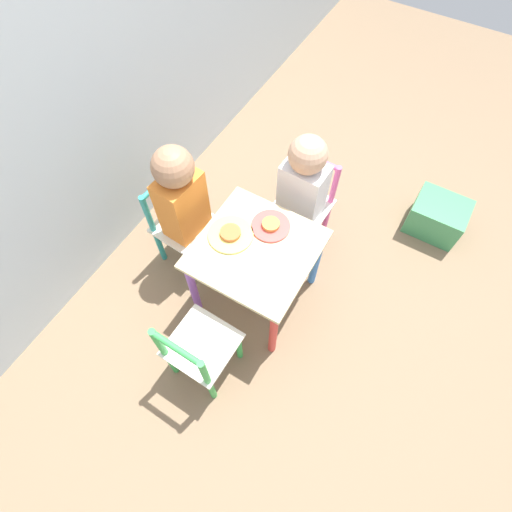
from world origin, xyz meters
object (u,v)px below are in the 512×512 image
(chair_green, at_px, (199,350))
(plate_right, at_px, (271,226))
(child_back, at_px, (184,203))
(chair_teal, at_px, (182,225))
(kids_table, at_px, (256,258))
(plate_back, at_px, (231,234))
(child_right, at_px, (301,189))
(chair_pink, at_px, (304,205))
(storage_bin, at_px, (437,217))

(chair_green, distance_m, plate_right, 0.60)
(child_back, bearing_deg, plate_right, -71.62)
(chair_teal, bearing_deg, kids_table, -90.00)
(chair_teal, distance_m, child_back, 0.22)
(kids_table, height_order, plate_back, plate_back)
(chair_teal, height_order, child_back, child_back)
(kids_table, relative_size, child_back, 0.63)
(child_right, bearing_deg, plate_back, -107.83)
(chair_teal, bearing_deg, chair_pink, -44.14)
(kids_table, bearing_deg, child_right, -2.49)
(chair_pink, bearing_deg, child_back, -131.63)
(chair_green, height_order, storage_bin, chair_green)
(plate_back, relative_size, storage_bin, 0.70)
(child_right, bearing_deg, chair_green, -89.44)
(chair_green, height_order, child_back, child_back)
(chair_pink, distance_m, storage_bin, 0.76)
(chair_teal, relative_size, child_back, 0.67)
(child_back, bearing_deg, chair_pink, -39.92)
(child_back, relative_size, plate_right, 4.54)
(kids_table, bearing_deg, chair_green, 178.55)
(child_back, height_order, storage_bin, child_back)
(storage_bin, bearing_deg, child_right, 127.30)
(plate_back, bearing_deg, child_back, 83.77)
(chair_pink, height_order, chair_green, same)
(kids_table, distance_m, child_right, 0.39)
(plate_right, height_order, storage_bin, plate_right)
(chair_pink, distance_m, child_back, 0.61)
(chair_pink, distance_m, chair_green, 0.88)
(chair_pink, relative_size, child_back, 0.67)
(chair_green, bearing_deg, storage_bin, -115.16)
(plate_right, bearing_deg, chair_pink, -3.47)
(kids_table, xyz_separation_m, chair_green, (-0.44, 0.01, -0.11))
(child_right, relative_size, child_back, 0.94)
(chair_teal, relative_size, child_right, 0.71)
(child_right, distance_m, plate_right, 0.26)
(child_back, xyz_separation_m, plate_right, (0.10, -0.38, -0.02))
(chair_teal, bearing_deg, chair_green, -133.62)
(chair_pink, height_order, plate_back, chair_pink)
(child_back, distance_m, storage_bin, 1.36)
(storage_bin, bearing_deg, chair_pink, 123.72)
(child_back, bearing_deg, chair_teal, 90.00)
(chair_teal, relative_size, chair_green, 1.00)
(plate_right, xyz_separation_m, plate_back, (-0.12, 0.12, 0.00))
(storage_bin, bearing_deg, chair_green, 153.39)
(kids_table, relative_size, storage_bin, 1.76)
(kids_table, bearing_deg, chair_pink, -2.49)
(plate_right, bearing_deg, storage_bin, -41.16)
(storage_bin, bearing_deg, chair_teal, 127.31)
(chair_pink, bearing_deg, plate_right, -90.98)
(kids_table, bearing_deg, chair_teal, 85.79)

